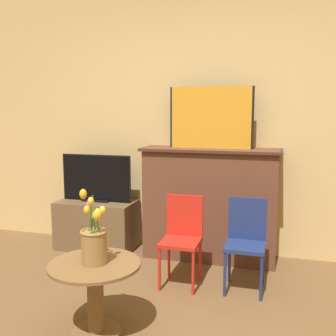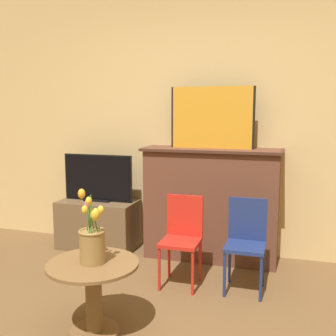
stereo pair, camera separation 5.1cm
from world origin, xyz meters
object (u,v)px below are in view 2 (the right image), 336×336
Objects in this scene: tv_monitor at (98,179)px; chair_red at (182,234)px; vase_tulips at (92,241)px; chair_blue at (246,238)px; painting at (212,118)px.

chair_red is at bearing -29.26° from tv_monitor.
tv_monitor is 1.61× the size of vase_tulips.
chair_blue is 1.30m from vase_tulips.
vase_tulips is (-0.46, -1.55, -0.75)m from painting.
vase_tulips is at bearing -64.26° from tv_monitor.
painting is 1.19m from chair_blue.
tv_monitor is at bearing 150.74° from chair_red.
painting is at bearing 73.43° from vase_tulips.
tv_monitor reaches higher than chair_red.
tv_monitor is (-1.18, -0.04, -0.63)m from painting.
tv_monitor is at bearing 160.79° from chair_blue.
painting is 1.08× the size of chair_blue.
painting is at bearing 2.15° from tv_monitor.
chair_blue is (1.59, -0.55, -0.31)m from tv_monitor.
chair_blue is at bearing 47.61° from vase_tulips.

